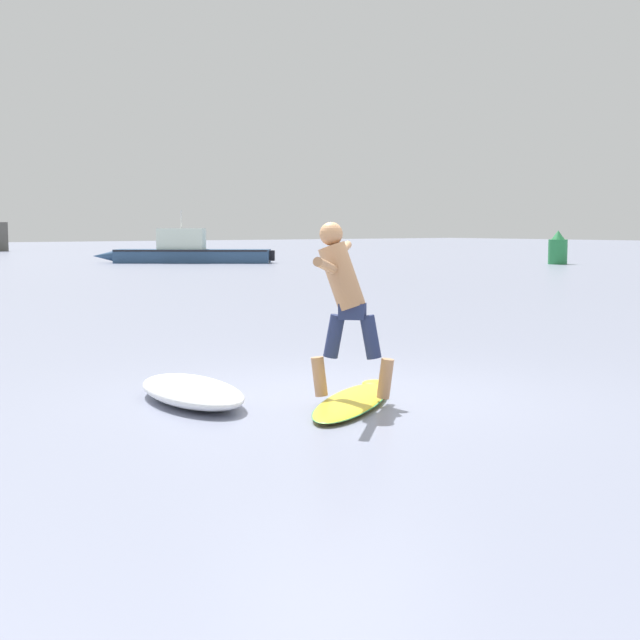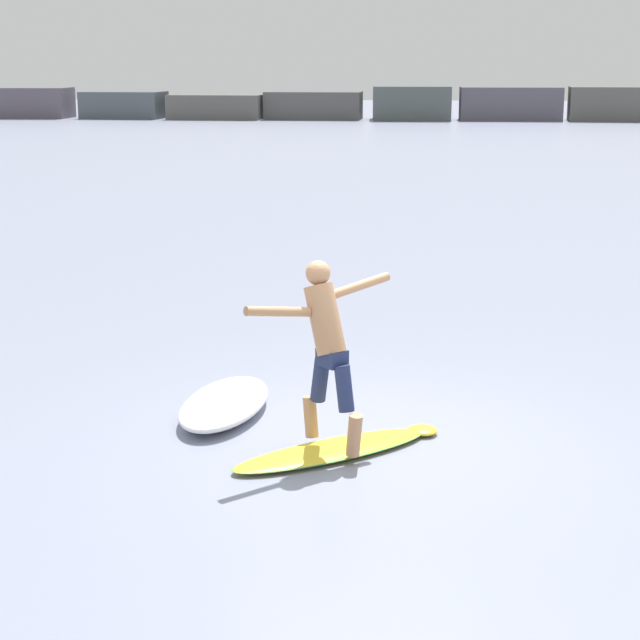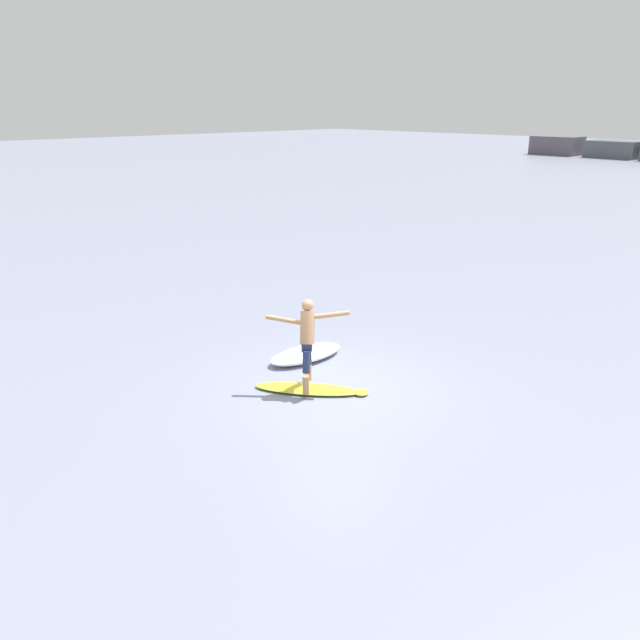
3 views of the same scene
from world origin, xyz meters
The scene contains 5 objects.
ground_plane centered at (0.00, 0.00, 0.00)m, with size 200.00×200.00×0.00m, color gray.
rock_jetty_breakwater centered at (-6.33, 62.00, 0.98)m, with size 44.25×4.64×2.18m.
surfboard centered at (-0.21, -0.47, 0.04)m, with size 2.09×1.76×0.22m.
surfer centered at (-0.31, -0.43, 1.14)m, with size 1.28×1.20×1.77m.
wave_foam_at_tail centered at (-1.49, 0.59, 0.12)m, with size 1.01×1.93×0.25m.
Camera 2 is at (0.61, -10.11, 3.65)m, focal length 60.00 mm.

